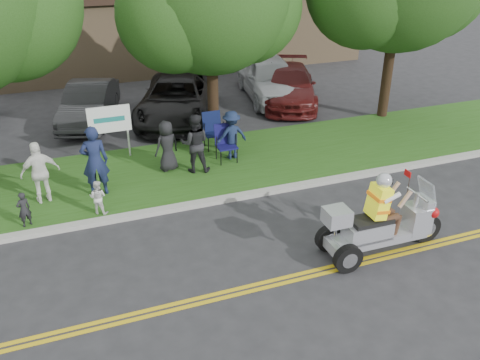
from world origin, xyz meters
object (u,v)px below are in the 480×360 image
object	(u,v)px
lawn_chair_b	(213,128)
parked_car_far_right	(270,78)
parked_car_right	(289,85)
spectator_adult_left	(95,161)
parked_car_left	(89,104)
parked_car_mid	(177,99)
lawn_chair_a	(225,140)
spectator_adult_mid	(195,143)
trike_scooter	(379,226)
spectator_adult_right	(40,172)

from	to	relation	value
lawn_chair_b	parked_car_far_right	distance (m)	5.68
parked_car_right	parked_car_far_right	distance (m)	0.96
spectator_adult_left	parked_car_left	world-z (taller)	spectator_adult_left
parked_car_mid	parked_car_far_right	distance (m)	4.30
lawn_chair_a	parked_car_right	bearing A→B (deg)	47.38
parked_car_far_right	parked_car_right	bearing A→B (deg)	-49.22
parked_car_far_right	spectator_adult_left	bearing A→B (deg)	-131.79
spectator_adult_mid	parked_car_mid	world-z (taller)	spectator_adult_mid
parked_car_right	parked_car_far_right	world-z (taller)	parked_car_far_right
lawn_chair_a	parked_car_mid	bearing A→B (deg)	96.24
lawn_chair_a	parked_car_left	xyz separation A→B (m)	(-3.46, 4.99, -0.02)
trike_scooter	lawn_chair_a	world-z (taller)	trike_scooter
spectator_adult_right	spectator_adult_mid	bearing A→B (deg)	175.22
spectator_adult_right	parked_car_right	world-z (taller)	spectator_adult_right
trike_scooter	parked_car_left	bearing A→B (deg)	116.53
trike_scooter	lawn_chair_a	xyz separation A→B (m)	(-1.62, 5.59, 0.05)
parked_car_right	spectator_adult_left	bearing A→B (deg)	-123.70
trike_scooter	spectator_adult_left	distance (m)	7.22
spectator_adult_right	parked_car_far_right	world-z (taller)	spectator_adult_right
trike_scooter	lawn_chair_a	bearing A→B (deg)	107.04
trike_scooter	spectator_adult_left	world-z (taller)	spectator_adult_left
spectator_adult_right	parked_car_mid	size ratio (longest dim) A/B	0.30
lawn_chair_b	parked_car_mid	world-z (taller)	parked_car_mid
spectator_adult_left	parked_car_right	world-z (taller)	spectator_adult_left
trike_scooter	parked_car_right	xyz separation A→B (m)	(2.62, 10.10, 0.03)
trike_scooter	parked_car_mid	distance (m)	10.04
parked_car_left	parked_car_right	xyz separation A→B (m)	(7.70, -0.48, 0.01)
spectator_adult_mid	spectator_adult_right	world-z (taller)	spectator_adult_mid
spectator_adult_right	lawn_chair_b	bearing A→B (deg)	-169.79
parked_car_far_right	lawn_chair_b	bearing A→B (deg)	-122.76
parked_car_left	spectator_adult_right	bearing A→B (deg)	-89.17
lawn_chair_b	parked_car_right	world-z (taller)	parked_car_right
spectator_adult_right	parked_car_far_right	xyz separation A→B (m)	(8.93, 6.12, -0.07)
lawn_chair_b	spectator_adult_mid	distance (m)	1.83
lawn_chair_a	parked_car_mid	size ratio (longest dim) A/B	0.20
spectator_adult_right	parked_car_left	bearing A→B (deg)	-116.46
parked_car_mid	parked_car_right	size ratio (longest dim) A/B	1.11
lawn_chair_b	lawn_chair_a	bearing A→B (deg)	-86.33
lawn_chair_b	spectator_adult_mid	bearing A→B (deg)	-122.30
lawn_chair_b	spectator_adult_left	size ratio (longest dim) A/B	0.59
parked_car_mid	spectator_adult_mid	bearing A→B (deg)	-76.07
trike_scooter	lawn_chair_a	size ratio (longest dim) A/B	2.69
spectator_adult_mid	parked_car_mid	size ratio (longest dim) A/B	0.31
spectator_adult_mid	parked_car_right	size ratio (longest dim) A/B	0.35
lawn_chair_a	parked_car_far_right	xyz separation A→B (m)	(3.74, 5.32, 0.13)
spectator_adult_right	parked_car_mid	world-z (taller)	spectator_adult_right
trike_scooter	parked_car_far_right	xyz separation A→B (m)	(2.12, 10.90, 0.17)
spectator_adult_mid	parked_car_left	bearing A→B (deg)	-49.94
lawn_chair_b	parked_car_right	xyz separation A→B (m)	(4.28, 3.43, -0.03)
lawn_chair_a	lawn_chair_b	world-z (taller)	lawn_chair_b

